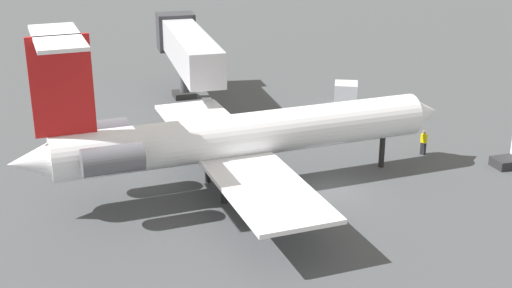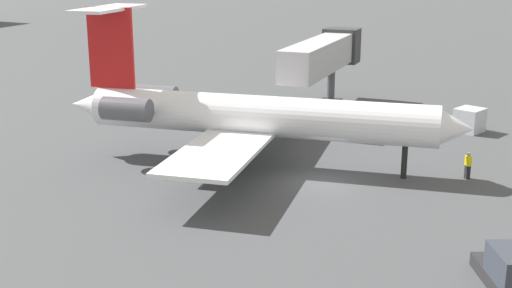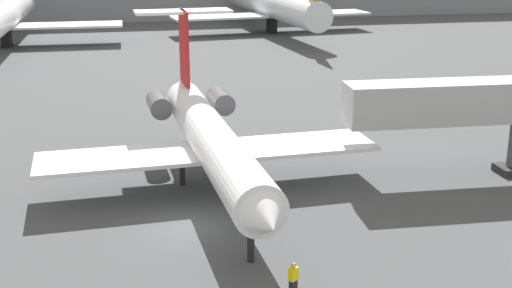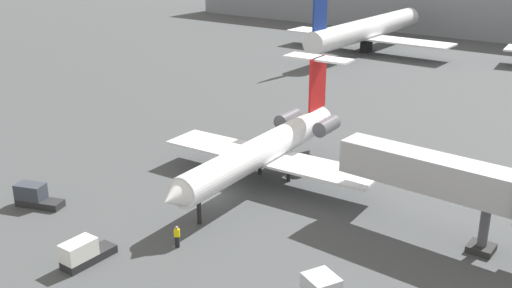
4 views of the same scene
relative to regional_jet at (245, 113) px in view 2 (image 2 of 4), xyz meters
The scene contains 6 objects.
ground_plane 6.85m from the regional_jet, 107.57° to the right, with size 400.00×400.00×0.10m, color #424447.
regional_jet is the anchor object (origin of this frame).
jet_bridge 17.61m from the regional_jet, ahead, with size 16.15×3.66×6.64m.
ground_crew_marshaller 14.21m from the regional_jet, 83.08° to the right, with size 0.48×0.43×1.69m.
baggage_tug_trailing 20.55m from the regional_jet, 128.95° to the right, with size 4.24×2.66×1.90m.
cargo_container_uld 19.49m from the regional_jet, 44.79° to the right, with size 2.65×2.56×1.85m.
Camera 2 is at (-38.01, -8.51, 13.27)m, focal length 47.29 mm.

